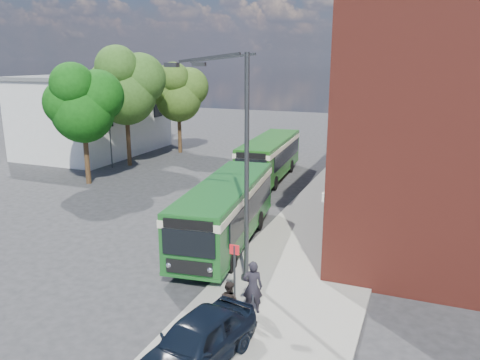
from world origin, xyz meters
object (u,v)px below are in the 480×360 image
at_px(bus_rear, 270,154).
at_px(parked_car, 197,342).
at_px(bus_front, 226,207).
at_px(street_lamp, 238,166).

height_order(bus_rear, parked_car, bus_rear).
bearing_deg(bus_front, bus_rear, 99.11).
distance_m(street_lamp, parked_car, 6.91).
height_order(bus_front, parked_car, bus_front).
bearing_deg(parked_car, bus_rear, 113.65).
xyz_separation_m(street_lamp, bus_rear, (-4.19, 16.67, -2.96)).
xyz_separation_m(street_lamp, parked_car, (1.01, -5.63, -3.88)).
relative_size(bus_front, parked_car, 2.32).
bearing_deg(bus_rear, parked_car, -76.88).
bearing_deg(parked_car, street_lamp, 110.70).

